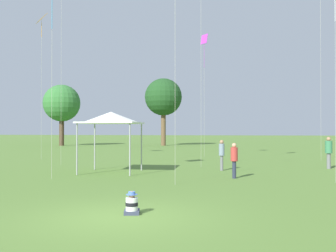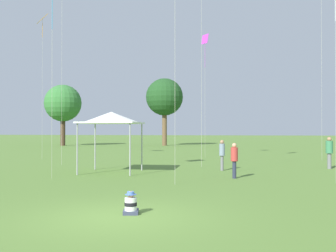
{
  "view_description": "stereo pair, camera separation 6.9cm",
  "coord_description": "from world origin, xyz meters",
  "px_view_note": "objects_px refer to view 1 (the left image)",
  "views": [
    {
      "loc": [
        2.87,
        -9.54,
        2.2
      ],
      "look_at": [
        0.07,
        7.09,
        2.36
      ],
      "focal_mm": 42.0,
      "sensor_mm": 36.0,
      "label": 1
    },
    {
      "loc": [
        2.94,
        -9.53,
        2.2
      ],
      "look_at": [
        0.07,
        7.09,
        2.36
      ],
      "focal_mm": 42.0,
      "sensor_mm": 36.0,
      "label": 2
    }
  ],
  "objects_px": {
    "canopy_tent": "(111,118)",
    "kite_7": "(204,45)",
    "person_standing_0": "(329,150)",
    "distant_tree_1": "(163,97)",
    "seated_toddler": "(132,205)",
    "distant_tree_0": "(62,103)",
    "person_standing_2": "(234,157)",
    "person_standing_3": "(222,152)",
    "kite_8": "(42,24)"
  },
  "relations": [
    {
      "from": "canopy_tent",
      "to": "kite_7",
      "type": "distance_m",
      "value": 14.15
    },
    {
      "from": "person_standing_0",
      "to": "distant_tree_1",
      "type": "distance_m",
      "value": 34.59
    },
    {
      "from": "seated_toddler",
      "to": "distant_tree_0",
      "type": "distance_m",
      "value": 46.8
    },
    {
      "from": "canopy_tent",
      "to": "distant_tree_0",
      "type": "distance_m",
      "value": 36.49
    },
    {
      "from": "person_standing_2",
      "to": "distant_tree_1",
      "type": "distance_m",
      "value": 37.74
    },
    {
      "from": "person_standing_3",
      "to": "canopy_tent",
      "type": "distance_m",
      "value": 6.19
    },
    {
      "from": "seated_toddler",
      "to": "person_standing_3",
      "type": "distance_m",
      "value": 11.64
    },
    {
      "from": "canopy_tent",
      "to": "distant_tree_0",
      "type": "xyz_separation_m",
      "value": [
        -17.41,
        31.93,
        3.07
      ]
    },
    {
      "from": "seated_toddler",
      "to": "distant_tree_1",
      "type": "relative_size",
      "value": 0.06
    },
    {
      "from": "seated_toddler",
      "to": "canopy_tent",
      "type": "distance_m",
      "value": 10.48
    },
    {
      "from": "canopy_tent",
      "to": "distant_tree_1",
      "type": "xyz_separation_m",
      "value": [
        -3.5,
        34.59,
        3.94
      ]
    },
    {
      "from": "canopy_tent",
      "to": "distant_tree_1",
      "type": "bearing_deg",
      "value": 95.77
    },
    {
      "from": "seated_toddler",
      "to": "distant_tree_1",
      "type": "height_order",
      "value": "distant_tree_1"
    },
    {
      "from": "person_standing_3",
      "to": "distant_tree_0",
      "type": "bearing_deg",
      "value": -151.03
    },
    {
      "from": "person_standing_0",
      "to": "kite_7",
      "type": "relative_size",
      "value": 0.18
    },
    {
      "from": "kite_7",
      "to": "person_standing_2",
      "type": "bearing_deg",
      "value": 11.9
    },
    {
      "from": "canopy_tent",
      "to": "distant_tree_1",
      "type": "height_order",
      "value": "distant_tree_1"
    },
    {
      "from": "person_standing_2",
      "to": "canopy_tent",
      "type": "distance_m",
      "value": 6.68
    },
    {
      "from": "person_standing_2",
      "to": "distant_tree_0",
      "type": "relative_size",
      "value": 0.19
    },
    {
      "from": "canopy_tent",
      "to": "kite_8",
      "type": "height_order",
      "value": "kite_8"
    },
    {
      "from": "person_standing_2",
      "to": "distant_tree_0",
      "type": "xyz_separation_m",
      "value": [
        -23.67,
        33.34,
        4.92
      ]
    },
    {
      "from": "distant_tree_0",
      "to": "seated_toddler",
      "type": "bearing_deg",
      "value": -63.09
    },
    {
      "from": "kite_7",
      "to": "kite_8",
      "type": "distance_m",
      "value": 12.65
    },
    {
      "from": "person_standing_3",
      "to": "person_standing_0",
      "type": "bearing_deg",
      "value": 100.1
    },
    {
      "from": "person_standing_0",
      "to": "kite_8",
      "type": "xyz_separation_m",
      "value": [
        -19.54,
        4.02,
        9.12
      ]
    },
    {
      "from": "seated_toddler",
      "to": "kite_8",
      "type": "bearing_deg",
      "value": 112.01
    },
    {
      "from": "distant_tree_0",
      "to": "distant_tree_1",
      "type": "bearing_deg",
      "value": 10.83
    },
    {
      "from": "canopy_tent",
      "to": "distant_tree_1",
      "type": "relative_size",
      "value": 0.33
    },
    {
      "from": "person_standing_0",
      "to": "distant_tree_0",
      "type": "xyz_separation_m",
      "value": [
        -28.94,
        27.97,
        4.81
      ]
    },
    {
      "from": "person_standing_2",
      "to": "canopy_tent",
      "type": "height_order",
      "value": "canopy_tent"
    },
    {
      "from": "kite_7",
      "to": "seated_toddler",
      "type": "bearing_deg",
      "value": 1.24
    },
    {
      "from": "person_standing_0",
      "to": "person_standing_2",
      "type": "relative_size",
      "value": 1.12
    },
    {
      "from": "person_standing_2",
      "to": "canopy_tent",
      "type": "relative_size",
      "value": 0.51
    },
    {
      "from": "person_standing_0",
      "to": "distant_tree_0",
      "type": "distance_m",
      "value": 40.54
    },
    {
      "from": "person_standing_3",
      "to": "distant_tree_1",
      "type": "distance_m",
      "value": 34.36
    },
    {
      "from": "kite_8",
      "to": "person_standing_3",
      "type": "bearing_deg",
      "value": 70.14
    },
    {
      "from": "person_standing_3",
      "to": "distant_tree_0",
      "type": "xyz_separation_m",
      "value": [
        -23.0,
        29.98,
        4.88
      ]
    },
    {
      "from": "person_standing_0",
      "to": "canopy_tent",
      "type": "relative_size",
      "value": 0.57
    },
    {
      "from": "kite_7",
      "to": "kite_8",
      "type": "bearing_deg",
      "value": -68.94
    },
    {
      "from": "kite_7",
      "to": "kite_8",
      "type": "xyz_separation_m",
      "value": [
        -11.9,
        -4.12,
        1.15
      ]
    },
    {
      "from": "person_standing_2",
      "to": "distant_tree_1",
      "type": "bearing_deg",
      "value": 134.64
    },
    {
      "from": "seated_toddler",
      "to": "canopy_tent",
      "type": "xyz_separation_m",
      "value": [
        -3.62,
        9.5,
        2.56
      ]
    },
    {
      "from": "person_standing_0",
      "to": "kite_7",
      "type": "xyz_separation_m",
      "value": [
        -7.64,
        8.13,
        7.97
      ]
    },
    {
      "from": "canopy_tent",
      "to": "kite_8",
      "type": "bearing_deg",
      "value": 135.12
    },
    {
      "from": "person_standing_0",
      "to": "person_standing_3",
      "type": "distance_m",
      "value": 6.27
    },
    {
      "from": "person_standing_3",
      "to": "person_standing_2",
      "type": "bearing_deg",
      "value": 2.68
    },
    {
      "from": "person_standing_2",
      "to": "distant_tree_1",
      "type": "relative_size",
      "value": 0.17
    },
    {
      "from": "person_standing_3",
      "to": "kite_7",
      "type": "bearing_deg",
      "value": -179.04
    },
    {
      "from": "kite_8",
      "to": "distant_tree_1",
      "type": "distance_m",
      "value": 27.22
    },
    {
      "from": "kite_7",
      "to": "distant_tree_0",
      "type": "bearing_deg",
      "value": -130.98
    }
  ]
}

